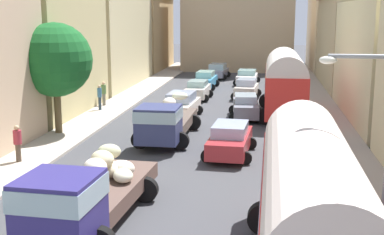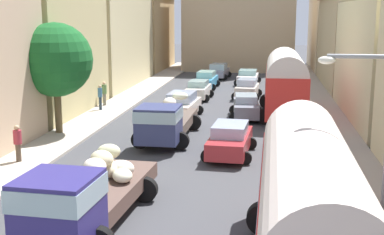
{
  "view_description": "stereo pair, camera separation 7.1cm",
  "coord_description": "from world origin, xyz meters",
  "px_view_note": "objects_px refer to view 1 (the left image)",
  "views": [
    {
      "loc": [
        3.4,
        -5.51,
        6.67
      ],
      "look_at": [
        0.0,
        17.98,
        1.82
      ],
      "focal_mm": 48.31,
      "sensor_mm": 36.0,
      "label": 1
    },
    {
      "loc": [
        3.47,
        -5.5,
        6.67
      ],
      "look_at": [
        0.0,
        17.98,
        1.82
      ],
      "focal_mm": 48.31,
      "sensor_mm": 36.0,
      "label": 2
    }
  ],
  "objects_px": {
    "parked_bus_1": "(285,81)",
    "pedestrian_1": "(18,142)",
    "cargo_truck_1": "(165,120)",
    "car_6": "(247,89)",
    "car_0": "(181,105)",
    "car_7": "(247,77)",
    "car_5": "(246,106)",
    "cargo_truck_0": "(85,195)",
    "car_1": "(198,90)",
    "parked_bus_0": "(310,203)",
    "car_2": "(205,80)",
    "pedestrian_4": "(100,96)",
    "car_4": "(230,140)",
    "car_3": "(218,71)",
    "pedestrian_2": "(104,93)",
    "streetlamp_near": "(377,141)"
  },
  "relations": [
    {
      "from": "parked_bus_0",
      "to": "car_2",
      "type": "bearing_deg",
      "value": 101.01
    },
    {
      "from": "parked_bus_0",
      "to": "streetlamp_near",
      "type": "height_order",
      "value": "streetlamp_near"
    },
    {
      "from": "car_1",
      "to": "car_7",
      "type": "height_order",
      "value": "car_1"
    },
    {
      "from": "parked_bus_1",
      "to": "pedestrian_2",
      "type": "height_order",
      "value": "parked_bus_1"
    },
    {
      "from": "cargo_truck_1",
      "to": "streetlamp_near",
      "type": "distance_m",
      "value": 15.12
    },
    {
      "from": "car_0",
      "to": "car_4",
      "type": "distance_m",
      "value": 9.25
    },
    {
      "from": "cargo_truck_0",
      "to": "pedestrian_4",
      "type": "height_order",
      "value": "cargo_truck_0"
    },
    {
      "from": "car_6",
      "to": "pedestrian_1",
      "type": "bearing_deg",
      "value": -115.37
    },
    {
      "from": "parked_bus_0",
      "to": "car_2",
      "type": "relative_size",
      "value": 2.18
    },
    {
      "from": "parked_bus_1",
      "to": "pedestrian_1",
      "type": "bearing_deg",
      "value": -133.18
    },
    {
      "from": "car_3",
      "to": "car_7",
      "type": "height_order",
      "value": "car_3"
    },
    {
      "from": "car_4",
      "to": "car_5",
      "type": "xyz_separation_m",
      "value": [
        0.35,
        8.98,
        -0.01
      ]
    },
    {
      "from": "parked_bus_1",
      "to": "car_7",
      "type": "distance_m",
      "value": 15.24
    },
    {
      "from": "parked_bus_1",
      "to": "streetlamp_near",
      "type": "height_order",
      "value": "streetlamp_near"
    },
    {
      "from": "cargo_truck_1",
      "to": "pedestrian_1",
      "type": "height_order",
      "value": "cargo_truck_1"
    },
    {
      "from": "parked_bus_1",
      "to": "cargo_truck_1",
      "type": "bearing_deg",
      "value": -128.69
    },
    {
      "from": "cargo_truck_1",
      "to": "pedestrian_1",
      "type": "bearing_deg",
      "value": -139.2
    },
    {
      "from": "car_1",
      "to": "car_6",
      "type": "distance_m",
      "value": 3.89
    },
    {
      "from": "car_2",
      "to": "car_3",
      "type": "relative_size",
      "value": 1.03
    },
    {
      "from": "car_5",
      "to": "pedestrian_4",
      "type": "height_order",
      "value": "pedestrian_4"
    },
    {
      "from": "cargo_truck_1",
      "to": "car_5",
      "type": "distance_m",
      "value": 7.87
    },
    {
      "from": "pedestrian_1",
      "to": "car_6",
      "type": "bearing_deg",
      "value": 64.63
    },
    {
      "from": "car_1",
      "to": "car_3",
      "type": "xyz_separation_m",
      "value": [
        0.28,
        13.3,
        -0.0
      ]
    },
    {
      "from": "car_0",
      "to": "streetlamp_near",
      "type": "distance_m",
      "value": 20.84
    },
    {
      "from": "pedestrian_2",
      "to": "car_2",
      "type": "bearing_deg",
      "value": 59.38
    },
    {
      "from": "car_0",
      "to": "car_3",
      "type": "distance_m",
      "value": 20.52
    },
    {
      "from": "parked_bus_0",
      "to": "cargo_truck_1",
      "type": "height_order",
      "value": "parked_bus_0"
    },
    {
      "from": "car_5",
      "to": "parked_bus_1",
      "type": "bearing_deg",
      "value": 23.11
    },
    {
      "from": "cargo_truck_1",
      "to": "pedestrian_1",
      "type": "xyz_separation_m",
      "value": [
        -5.7,
        -4.92,
        -0.15
      ]
    },
    {
      "from": "cargo_truck_0",
      "to": "car_4",
      "type": "xyz_separation_m",
      "value": [
        3.74,
        9.43,
        -0.46
      ]
    },
    {
      "from": "car_3",
      "to": "car_0",
      "type": "bearing_deg",
      "value": -91.09
    },
    {
      "from": "car_2",
      "to": "car_5",
      "type": "distance_m",
      "value": 13.39
    },
    {
      "from": "car_4",
      "to": "pedestrian_1",
      "type": "xyz_separation_m",
      "value": [
        -9.22,
        -2.79,
        0.24
      ]
    },
    {
      "from": "streetlamp_near",
      "to": "parked_bus_0",
      "type": "bearing_deg",
      "value": -147.53
    },
    {
      "from": "cargo_truck_0",
      "to": "car_1",
      "type": "xyz_separation_m",
      "value": [
        0.11,
        25.12,
        -0.48
      ]
    },
    {
      "from": "car_1",
      "to": "car_4",
      "type": "distance_m",
      "value": 16.1
    },
    {
      "from": "cargo_truck_1",
      "to": "car_6",
      "type": "height_order",
      "value": "cargo_truck_1"
    },
    {
      "from": "car_6",
      "to": "cargo_truck_0",
      "type": "bearing_deg",
      "value": -98.29
    },
    {
      "from": "cargo_truck_0",
      "to": "car_7",
      "type": "bearing_deg",
      "value": 84.09
    },
    {
      "from": "parked_bus_1",
      "to": "cargo_truck_0",
      "type": "xyz_separation_m",
      "value": [
        -6.54,
        -19.45,
        -1.1
      ]
    },
    {
      "from": "parked_bus_0",
      "to": "car_5",
      "type": "height_order",
      "value": "parked_bus_0"
    },
    {
      "from": "car_1",
      "to": "pedestrian_4",
      "type": "xyz_separation_m",
      "value": [
        -5.94,
        -5.98,
        0.32
      ]
    },
    {
      "from": "car_0",
      "to": "car_7",
      "type": "distance_m",
      "value": 16.8
    },
    {
      "from": "cargo_truck_1",
      "to": "car_7",
      "type": "bearing_deg",
      "value": 81.66
    },
    {
      "from": "parked_bus_1",
      "to": "car_5",
      "type": "height_order",
      "value": "parked_bus_1"
    },
    {
      "from": "cargo_truck_1",
      "to": "car_4",
      "type": "bearing_deg",
      "value": -31.16
    },
    {
      "from": "car_3",
      "to": "pedestrian_1",
      "type": "xyz_separation_m",
      "value": [
        -5.88,
        -31.78,
        0.26
      ]
    },
    {
      "from": "car_2",
      "to": "car_7",
      "type": "height_order",
      "value": "car_2"
    },
    {
      "from": "car_4",
      "to": "pedestrian_1",
      "type": "height_order",
      "value": "pedestrian_1"
    },
    {
      "from": "car_1",
      "to": "car_5",
      "type": "distance_m",
      "value": 7.8
    }
  ]
}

